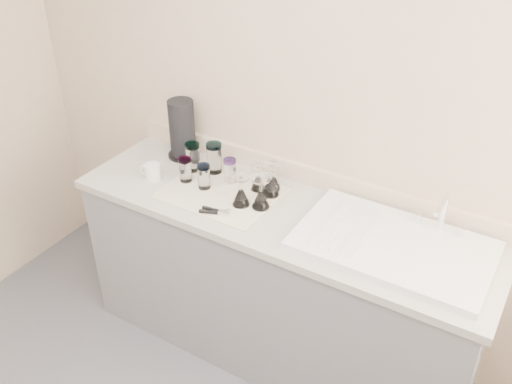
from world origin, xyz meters
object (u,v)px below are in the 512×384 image
Objects in this scene: sink_unit at (394,245)px; goblet_extra at (274,181)px; tumbler_teal at (193,157)px; goblet_front_left at (241,195)px; tumbler_purple at (230,170)px; tumbler_cyan at (214,158)px; goblet_back_right at (270,185)px; tumbler_blue at (204,176)px; goblet_back_left at (258,182)px; can_opener at (215,211)px; goblet_front_right at (261,197)px; white_mug at (152,172)px; paper_towel_roll at (182,130)px; tumbler_magenta at (185,169)px.

sink_unit is 0.69m from goblet_extra.
tumbler_teal is at bearing 175.57° from sink_unit.
tumbler_purple is at bearing 137.32° from goblet_front_left.
goblet_back_right is at bearing -6.15° from tumbler_cyan.
tumbler_blue and goblet_back_left have the same top height.
tumbler_teal is 0.43m from can_opener.
can_opener is at bearing -102.19° from goblet_back_left.
tumbler_purple is 0.28m from goblet_front_right.
sink_unit reaches higher than goblet_back_right.
goblet_front_right is at bearing 5.24° from white_mug.
paper_towel_roll is at bearing 160.44° from goblet_front_right.
goblet_front_left is (-0.73, -0.06, 0.04)m from sink_unit.
goblet_front_left is 1.05× the size of can_opener.
tumbler_purple is 1.00× the size of tumbler_blue.
goblet_back_right is 0.62m from white_mug.
goblet_back_left is 1.00× the size of goblet_extra.
goblet_back_left is 0.87× the size of can_opener.
tumbler_magenta is 0.84× the size of goblet_front_left.
tumbler_teal is 0.19m from tumbler_blue.
tumbler_teal is 0.94× the size of tumbler_cyan.
goblet_extra is (0.22, 0.05, -0.02)m from tumbler_purple.
goblet_back_right is (-0.66, 0.09, 0.04)m from sink_unit.
tumbler_blue and goblet_extra have the same top height.
sink_unit reaches higher than tumbler_cyan.
tumbler_magenta is 0.83× the size of goblet_front_right.
tumbler_cyan is at bearing 125.09° from can_opener.
tumbler_cyan is 1.06× the size of goblet_front_left.
paper_towel_roll reaches higher than goblet_front_left.
tumbler_teal is 1.19× the size of goblet_extra.
goblet_front_left is (0.16, -0.15, -0.01)m from tumbler_purple.
tumbler_teal is 1.26× the size of white_mug.
tumbler_teal is 1.18× the size of tumbler_magenta.
sink_unit is 6.45× the size of goblet_extra.
tumbler_teal reaches higher than tumbler_purple.
sink_unit is at bearing -7.62° from goblet_back_left.
tumbler_teal is 0.46m from goblet_back_right.
paper_towel_roll reaches higher than goblet_back_right.
tumbler_cyan reaches higher than can_opener.
tumbler_blue is 1.00× the size of goblet_extra.
goblet_front_right is (0.25, -0.12, -0.01)m from tumbler_purple.
goblet_front_left is 1.20× the size of goblet_extra.
goblet_extra is at bearing 21.27° from tumbler_magenta.
sink_unit is 1.26m from white_mug.
goblet_front_right is (0.09, 0.03, 0.00)m from goblet_front_left.
tumbler_magenta is 0.12m from tumbler_blue.
tumbler_cyan reaches higher than white_mug.
tumbler_blue is at bearing -178.43° from sink_unit.
goblet_front_left is 0.52m from white_mug.
tumbler_cyan is 1.27× the size of tumbler_blue.
goblet_front_left reaches higher than goblet_back_left.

